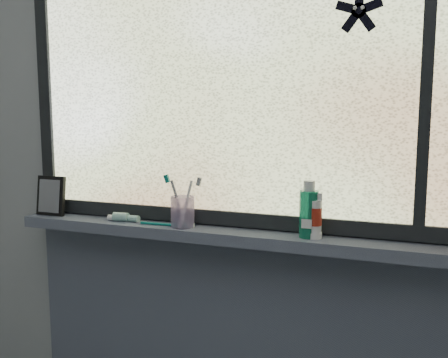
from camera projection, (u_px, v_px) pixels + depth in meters
wall_back at (236, 160)px, 1.73m from camera, size 3.00×0.01×2.50m
windowsill at (229, 236)px, 1.70m from camera, size 1.62×0.14×0.04m
window_pane at (235, 78)px, 1.67m from camera, size 1.50×0.01×1.00m
frame_bottom at (234, 218)px, 1.73m from camera, size 1.60×0.03×0.05m
frame_left at (46, 83)px, 1.94m from camera, size 0.05×0.03×1.10m
frame_mullion at (427, 73)px, 1.46m from camera, size 0.03×0.03×1.00m
starfish_sticker at (359, 11)px, 1.50m from camera, size 0.15×0.02×0.15m
vanity_mirror at (51, 196)px, 1.93m from camera, size 0.12×0.06×0.15m
toothpaste_tube at (125, 217)px, 1.82m from camera, size 0.18×0.04×0.03m
toothbrush_cup at (183, 212)px, 1.73m from camera, size 0.09×0.09×0.11m
toothbrush_lying at (164, 224)px, 1.75m from camera, size 0.22×0.03×0.01m
mouthwash_bottle at (309, 209)px, 1.58m from camera, size 0.08×0.08×0.15m
cream_tube at (315, 214)px, 1.57m from camera, size 0.05×0.05×0.10m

